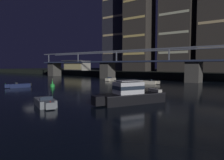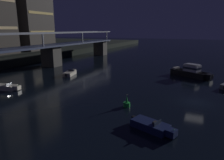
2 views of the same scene
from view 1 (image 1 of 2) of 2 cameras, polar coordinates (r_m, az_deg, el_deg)
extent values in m
plane|color=black|center=(36.20, -20.98, -3.50)|extent=(400.00, 400.00, 0.00)
cube|color=black|center=(110.33, 20.61, 1.97)|extent=(240.00, 80.00, 2.20)
cube|color=#4C4944|center=(94.27, -15.44, 2.79)|extent=(3.60, 4.40, 5.55)
cube|color=#4C4944|center=(73.44, -1.21, 2.62)|extent=(3.60, 4.40, 5.55)
cube|color=#4C4944|center=(60.13, 21.44, 2.04)|extent=(3.60, 4.40, 5.55)
cube|color=#2D3856|center=(65.49, 9.00, 5.03)|extent=(93.86, 6.40, 0.45)
cube|color=slate|center=(63.09, 7.80, 8.20)|extent=(93.86, 0.36, 0.36)
cube|color=slate|center=(68.22, 10.17, 7.86)|extent=(93.86, 0.36, 0.36)
cube|color=slate|center=(92.55, -16.92, 5.73)|extent=(0.30, 0.30, 3.20)
cube|color=slate|center=(79.14, -9.28, 6.17)|extent=(0.30, 0.30, 3.20)
cube|color=slate|center=(67.67, 1.21, 6.59)|extent=(0.30, 0.30, 3.20)
cube|color=slate|center=(59.26, 15.31, 6.81)|extent=(0.30, 0.30, 3.20)
cube|color=#282833|center=(101.74, 1.82, 14.31)|extent=(13.45, 8.32, 41.07)
cube|color=beige|center=(96.86, 0.37, 7.48)|extent=(12.37, 0.10, 0.90)
cube|color=beige|center=(97.70, 0.37, 12.30)|extent=(12.37, 0.10, 0.90)
cube|color=beige|center=(99.21, 0.37, 17.00)|extent=(12.37, 0.10, 0.90)
cube|color=#38332D|center=(90.39, 7.39, 13.81)|extent=(10.76, 8.84, 35.56)
cube|color=#F2D172|center=(85.33, 5.85, 7.19)|extent=(9.90, 0.10, 0.90)
cube|color=#F2D172|center=(86.02, 5.88, 11.93)|extent=(9.90, 0.10, 0.90)
cube|color=#F2D172|center=(87.29, 5.91, 16.55)|extent=(9.90, 0.10, 0.90)
cube|color=#F2D172|center=(89.10, 5.95, 21.02)|extent=(9.90, 0.10, 0.90)
cube|color=#38332D|center=(87.49, 17.54, 14.15)|extent=(12.32, 10.01, 36.05)
cube|color=beige|center=(81.47, 16.20, 7.27)|extent=(11.33, 0.10, 0.90)
cube|color=beige|center=(82.21, 16.31, 12.30)|extent=(11.33, 0.10, 0.90)
cube|color=beige|center=(83.57, 16.41, 17.19)|extent=(11.33, 0.10, 0.90)
cube|color=#38332D|center=(85.41, 26.64, 16.16)|extent=(10.14, 11.41, 41.87)
cube|color=beige|center=(77.94, 25.60, 8.05)|extent=(9.33, 0.10, 0.90)
cube|color=beige|center=(79.03, 25.79, 14.11)|extent=(9.33, 0.10, 0.90)
cube|color=#B2AD9E|center=(100.97, -9.53, 3.87)|extent=(12.00, 6.00, 4.40)
cube|color=#EAD88C|center=(98.88, -10.80, 3.60)|extent=(11.20, 0.10, 2.64)
cube|color=#4C4C51|center=(98.53, -11.06, 5.22)|extent=(12.40, 1.60, 0.30)
cube|color=black|center=(25.44, 5.61, -4.97)|extent=(5.87, 8.33, 1.20)
cube|color=black|center=(23.30, -3.88, -5.59)|extent=(1.77, 1.62, 1.04)
cube|color=black|center=(25.36, 5.62, -3.75)|extent=(5.98, 8.43, 0.10)
cube|color=white|center=(24.95, 4.47, -2.13)|extent=(3.30, 3.80, 1.40)
cube|color=#283342|center=(24.94, 4.47, -2.02)|extent=(3.35, 3.85, 0.44)
cube|color=silver|center=(24.87, 4.48, -0.18)|extent=(2.97, 3.42, 0.08)
cube|color=#B7B2A8|center=(27.31, 11.64, -2.77)|extent=(2.13, 1.46, 0.36)
cube|color=gray|center=(24.85, -17.84, -5.83)|extent=(4.30, 3.24, 0.80)
cube|color=gray|center=(22.52, -16.62, -6.69)|extent=(1.23, 1.27, 0.70)
cube|color=#283342|center=(23.93, -17.47, -4.79)|extent=(0.64, 1.27, 0.36)
cube|color=#262628|center=(24.18, -17.59, -4.85)|extent=(0.59, 0.67, 0.24)
cube|color=black|center=(26.92, -18.77, -4.89)|extent=(0.48, 0.48, 0.60)
sphere|color=red|center=(22.20, -16.50, -5.71)|extent=(0.12, 0.12, 0.12)
cube|color=beige|center=(52.00, 9.83, -0.63)|extent=(4.23, 2.68, 0.80)
cube|color=beige|center=(51.52, 12.44, -0.66)|extent=(1.11, 1.18, 0.70)
cube|color=#283342|center=(51.78, 10.75, -0.02)|extent=(0.42, 1.33, 0.36)
cube|color=#262628|center=(51.84, 10.48, -0.08)|extent=(0.52, 0.64, 0.24)
cube|color=black|center=(52.52, 7.54, -0.45)|extent=(0.44, 0.44, 0.60)
sphere|color=beige|center=(51.44, 12.72, -0.19)|extent=(0.12, 0.12, 0.12)
cube|color=#19234C|center=(47.23, -23.93, -1.39)|extent=(2.94, 4.28, 0.80)
cube|color=#19234C|center=(46.83, -26.82, -1.46)|extent=(1.22, 1.17, 0.70)
cube|color=#283342|center=(47.03, -24.96, -0.73)|extent=(1.31, 0.52, 0.36)
cube|color=#262628|center=(47.08, -24.66, -0.79)|extent=(0.66, 0.56, 0.24)
cube|color=black|center=(47.68, -21.39, -1.15)|extent=(0.45, 0.45, 0.60)
sphere|color=#33D84C|center=(46.76, -27.14, -0.94)|extent=(0.12, 0.12, 0.12)
cube|color=beige|center=(62.32, -0.36, 0.19)|extent=(2.59, 4.20, 0.80)
cube|color=beige|center=(60.14, -1.31, 0.10)|extent=(1.16, 1.09, 0.70)
cube|color=#283342|center=(61.51, -0.69, 0.68)|extent=(1.34, 0.39, 0.36)
cube|color=#262628|center=(61.74, -0.59, 0.64)|extent=(0.63, 0.51, 0.24)
cube|color=black|center=(64.27, 0.44, 0.40)|extent=(0.43, 0.43, 0.60)
sphere|color=#33D84C|center=(59.89, -1.41, 0.49)|extent=(0.12, 0.12, 0.12)
cylinder|color=green|center=(45.60, -15.95, -1.50)|extent=(0.90, 0.90, 0.60)
cone|color=green|center=(45.53, -15.97, -0.50)|extent=(0.36, 0.36, 1.00)
sphere|color=#F2EAB2|center=(45.49, -15.99, 0.23)|extent=(0.16, 0.16, 0.16)
camera|label=2|loc=(63.32, -36.60, 8.32)|focal=32.58mm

